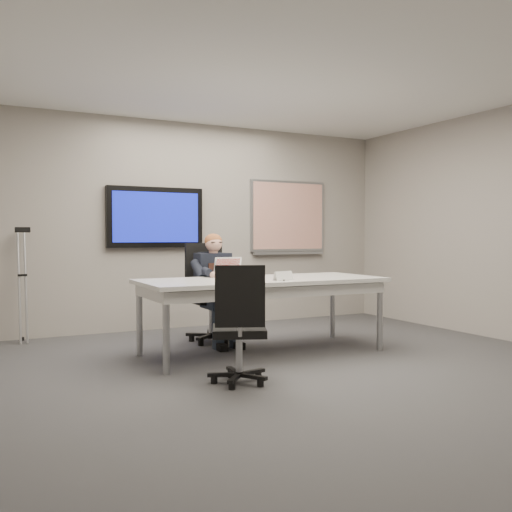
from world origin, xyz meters
name	(u,v)px	position (x,y,z in m)	size (l,w,h in m)	color
floor	(306,373)	(0.00, 0.00, 0.00)	(6.00, 6.00, 0.02)	#353537
ceiling	(307,64)	(0.00, 0.00, 2.80)	(6.00, 6.00, 0.02)	white
wall_back	(190,225)	(0.00, 3.00, 1.40)	(6.00, 0.02, 2.80)	gray
conference_table	(262,287)	(0.06, 0.97, 0.71)	(2.60, 1.11, 0.80)	white
tv_display	(156,217)	(-0.50, 2.95, 1.50)	(1.30, 0.09, 0.80)	black
whiteboard	(288,217)	(1.55, 2.97, 1.53)	(1.25, 0.08, 1.10)	#94979C
office_chair_far	(210,311)	(-0.18, 1.85, 0.36)	(0.56, 0.56, 1.17)	black
office_chair_near	(239,347)	(-0.72, -0.08, 0.32)	(0.64, 0.64, 1.02)	black
seated_person	(219,300)	(-0.18, 1.60, 0.52)	(0.40, 0.68, 1.28)	#202836
crutch	(22,284)	(-2.16, 2.80, 0.69)	(0.19, 0.32, 1.39)	#ACAFB4
laptop	(231,273)	(-0.20, 1.23, 0.85)	(0.32, 0.30, 0.22)	silver
name_tent	(283,276)	(0.13, 0.64, 0.85)	(0.23, 0.07, 0.09)	white
pen	(279,280)	(0.08, 0.65, 0.81)	(0.01, 0.01, 0.15)	black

